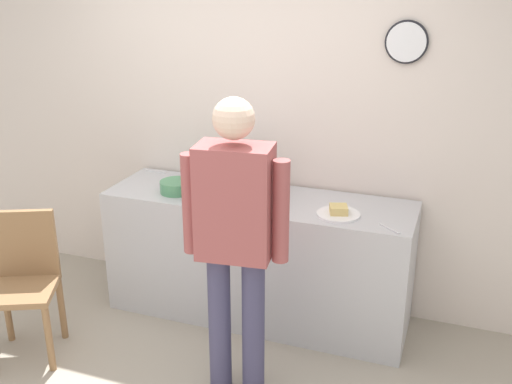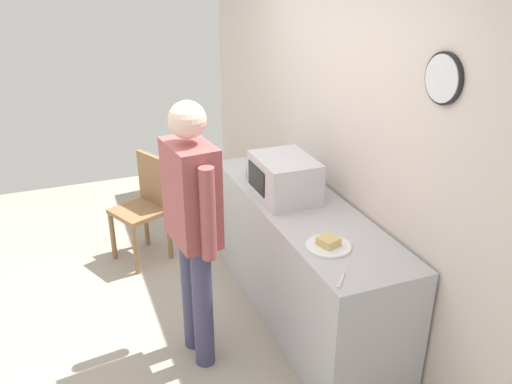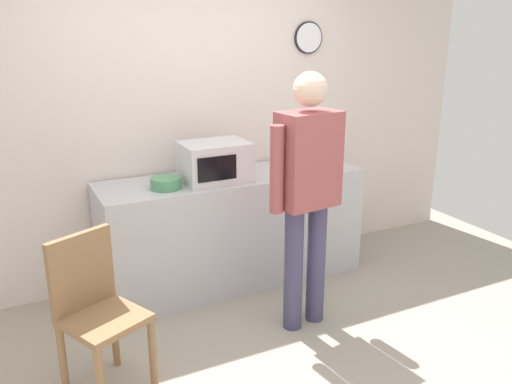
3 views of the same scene
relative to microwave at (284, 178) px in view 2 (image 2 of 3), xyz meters
The scene contains 10 objects.
ground_plane 1.56m from the microwave, 91.11° to the right, with size 6.00×6.00×0.00m, color #9E9384.
back_wall 0.51m from the microwave, 92.50° to the left, with size 5.40×0.13×2.60m.
kitchen_counter 0.63m from the microwave, 22.03° to the left, with size 2.12×0.62×0.90m, color #B7B7BC.
microwave is the anchor object (origin of this frame).
sandwich_plate 0.77m from the microwave, ahead, with size 0.28×0.28×0.07m.
salad_bowl 0.41m from the microwave, behind, with size 0.23×0.23×0.08m, color #4C8E60.
fork_utensil 0.83m from the microwave, 156.50° to the left, with size 0.17×0.02×0.01m, color silver.
spoon_utensil 1.11m from the microwave, ahead, with size 0.17×0.02×0.01m, color silver.
person_standing 0.84m from the microwave, 65.80° to the right, with size 0.59×0.29×1.77m.
wooden_chair 1.47m from the microwave, 142.31° to the right, with size 0.53×0.53×0.94m.
Camera 2 is at (3.20, -0.31, 2.51)m, focal length 37.26 mm.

